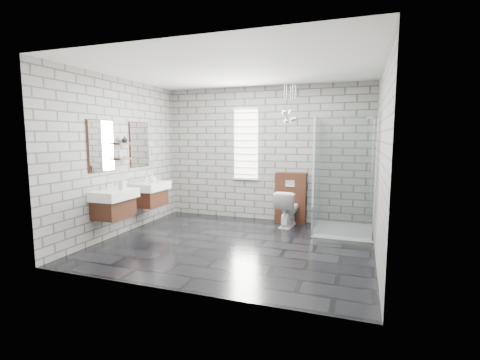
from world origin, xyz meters
The scene contains 20 objects.
floor centered at (0.00, 0.00, -0.01)m, with size 4.20×3.60×0.02m, color black.
ceiling centered at (0.00, 0.00, 2.71)m, with size 4.20×3.60×0.02m, color white.
wall_back centered at (0.00, 1.81, 1.35)m, with size 4.20×0.02×2.70m, color gray.
wall_front centered at (0.00, -1.81, 1.35)m, with size 4.20×0.02×2.70m, color gray.
wall_left centered at (-2.11, 0.00, 1.35)m, with size 0.02×3.60×2.70m, color gray.
wall_right centered at (2.11, 0.00, 1.35)m, with size 0.02×3.60×2.70m, color gray.
vanity_left centered at (-1.91, -0.50, 0.76)m, with size 0.47×0.70×1.57m.
vanity_right centered at (-1.91, 0.52, 0.76)m, with size 0.47×0.70×1.57m.
shelf_lower centered at (-2.03, -0.05, 1.32)m, with size 0.14×0.30×0.03m, color #452215.
shelf_upper centered at (-2.03, -0.05, 1.58)m, with size 0.14×0.30×0.03m, color #452215.
window centered at (-0.40, 1.78, 1.55)m, with size 0.56×0.05×1.48m.
cistern_panel centered at (0.57, 1.70, 0.50)m, with size 0.60×0.20×1.00m, color #452215.
flush_plate centered at (0.57, 1.60, 0.80)m, with size 0.18×0.01×0.12m, color silver.
shower_enclosure centered at (1.50, 1.18, 0.50)m, with size 1.00×1.00×2.03m.
pendant_cluster centered at (0.58, 1.36, 2.07)m, with size 0.27×0.22×0.76m.
toilet centered at (0.57, 1.43, 0.34)m, with size 0.38×0.67×0.68m, color white.
soap_bottle_a centered at (-1.80, -0.38, 0.95)m, with size 0.09×0.09×0.21m, color #B2B2B2.
soap_bottle_b centered at (-1.84, 0.53, 0.93)m, with size 0.13×0.13×0.17m, color #B2B2B2.
soap_bottle_c centered at (-2.02, -0.14, 1.43)m, with size 0.07×0.07×0.18m, color #B2B2B2.
vase centered at (-2.02, 0.01, 1.65)m, with size 0.11×0.11×0.11m, color #B2B2B2.
Camera 1 is at (1.85, -5.03, 1.70)m, focal length 26.00 mm.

